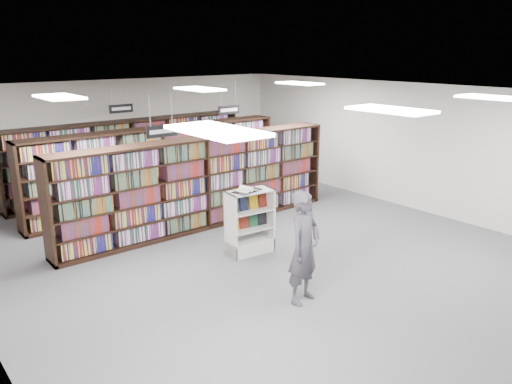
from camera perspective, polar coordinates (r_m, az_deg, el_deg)
floor at (r=10.27m, az=0.16°, el=-6.87°), size 12.00×12.00×0.00m
ceiling at (r=9.49m, az=0.18°, el=11.23°), size 10.00×12.00×0.10m
wall_back at (r=14.81m, az=-14.74°, el=6.18°), size 10.00×0.10×3.20m
wall_right at (r=13.41m, az=17.04°, el=5.03°), size 0.10×12.00×3.20m
bookshelf_row_near at (r=11.47m, az=-6.15°, el=1.05°), size 7.00×0.60×2.10m
bookshelf_row_mid at (r=13.15m, az=-10.92°, el=2.78°), size 7.00×0.60×2.10m
bookshelf_row_far at (r=14.64m, az=-14.09°, el=3.92°), size 7.00×0.60×2.10m
aisle_sign_left at (r=9.57m, az=-10.71°, el=6.96°), size 0.65×0.02×0.80m
aisle_sign_right at (r=12.84m, az=-3.13°, el=9.45°), size 0.65×0.02×0.80m
aisle_sign_center at (r=13.57m, az=-15.16°, el=9.28°), size 0.65×0.02×0.80m
troffer_front_left at (r=5.32m, az=-4.52°, el=7.00°), size 0.60×1.20×0.04m
troffer_front_center at (r=7.43m, az=15.14°, el=9.05°), size 0.60×1.20×0.04m
troffer_front_right at (r=10.00m, az=25.53°, el=9.71°), size 0.60×1.20×0.04m
troffer_back_left at (r=9.83m, az=-21.58°, el=10.06°), size 0.60×1.20×0.04m
troffer_back_center at (r=11.11m, az=-6.48°, el=11.62°), size 0.60×1.20×0.04m
troffer_back_right at (r=12.98m, az=4.99°, el=12.27°), size 0.60×1.20×0.04m
endcap_display at (r=10.12m, az=-0.81°, el=-4.47°), size 0.98×0.57×1.31m
open_book at (r=9.77m, az=-1.05°, el=0.27°), size 0.64×0.46×0.13m
shopper at (r=8.06m, az=5.54°, el=-6.35°), size 0.77×0.59×1.87m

